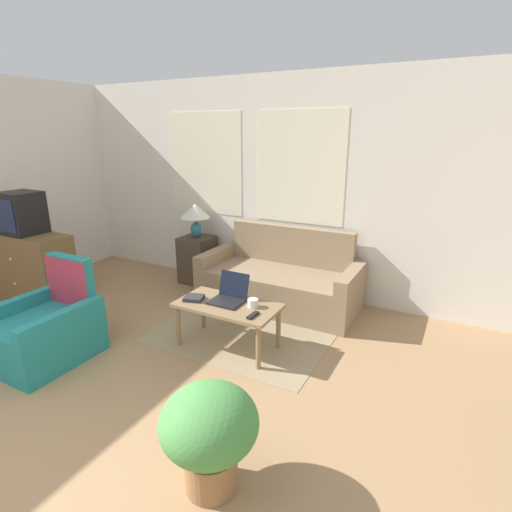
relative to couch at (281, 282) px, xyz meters
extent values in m
cube|color=white|center=(-0.56, 0.43, 1.04)|extent=(6.33, 0.05, 2.60)
cube|color=white|center=(-1.31, 0.40, 1.29)|extent=(1.10, 0.01, 1.30)
cube|color=white|center=(0.03, 0.40, 1.29)|extent=(1.10, 0.01, 1.30)
cube|color=#9E8966|center=(-0.01, -0.61, -0.26)|extent=(1.72, 1.82, 0.01)
cube|color=#937A5B|center=(0.00, -0.07, -0.06)|extent=(1.54, 0.83, 0.42)
cube|color=#937A5B|center=(0.00, 0.28, 0.17)|extent=(1.54, 0.12, 0.87)
cube|color=#937A5B|center=(-0.84, -0.07, 0.02)|extent=(0.14, 0.83, 0.57)
cube|color=#937A5B|center=(0.84, -0.07, 0.02)|extent=(0.14, 0.83, 0.57)
cube|color=teal|center=(-1.34, -2.12, -0.06)|extent=(0.50, 0.81, 0.41)
cube|color=teal|center=(-1.34, -1.76, 0.17)|extent=(0.50, 0.10, 0.87)
cube|color=teal|center=(-1.64, -2.12, 0.00)|extent=(0.10, 0.81, 0.53)
cube|color=teal|center=(-1.04, -2.12, 0.00)|extent=(0.10, 0.81, 0.53)
cube|color=#B23347|center=(-1.34, -1.82, 0.27)|extent=(0.53, 0.01, 0.63)
cube|color=brown|center=(-2.62, -1.34, 0.16)|extent=(1.11, 0.42, 0.84)
sphere|color=tan|center=(-2.62, -1.55, 0.32)|extent=(0.04, 0.04, 0.04)
sphere|color=tan|center=(-2.62, -1.55, 0.03)|extent=(0.04, 0.04, 0.04)
cube|color=black|center=(-2.62, -1.34, 0.81)|extent=(0.41, 0.38, 0.47)
cube|color=#192342|center=(-2.62, -1.53, 0.81)|extent=(0.34, 0.01, 0.37)
cube|color=#4C3D2D|center=(-1.30, 0.13, 0.05)|extent=(0.40, 0.40, 0.62)
ellipsoid|color=teal|center=(-1.30, 0.13, 0.46)|extent=(0.14, 0.14, 0.20)
cylinder|color=tan|center=(-1.30, 0.13, 0.59)|extent=(0.02, 0.02, 0.06)
cone|color=white|center=(-1.30, 0.13, 0.71)|extent=(0.39, 0.39, 0.18)
cube|color=#8E704C|center=(-0.01, -1.16, 0.16)|extent=(0.95, 0.50, 0.03)
cylinder|color=#8E704C|center=(-0.44, -1.36, -0.06)|extent=(0.04, 0.04, 0.41)
cylinder|color=#8E704C|center=(0.41, -1.36, -0.06)|extent=(0.04, 0.04, 0.41)
cylinder|color=#8E704C|center=(-0.44, -0.96, -0.06)|extent=(0.04, 0.04, 0.41)
cylinder|color=#8E704C|center=(0.41, -0.96, -0.06)|extent=(0.04, 0.04, 0.41)
cube|color=black|center=(-0.04, -1.15, 0.18)|extent=(0.30, 0.24, 0.02)
cube|color=black|center=(-0.04, -1.00, 0.30)|extent=(0.30, 0.07, 0.23)
cylinder|color=white|center=(0.22, -1.11, 0.21)|extent=(0.10, 0.10, 0.08)
cube|color=#2D2D33|center=(-0.34, -1.23, 0.19)|extent=(0.21, 0.20, 0.04)
cube|color=black|center=(0.32, -1.28, 0.18)|extent=(0.05, 0.15, 0.02)
cylinder|color=#996B42|center=(0.73, -2.54, -0.15)|extent=(0.30, 0.30, 0.23)
ellipsoid|color=#4C9347|center=(0.73, -2.54, 0.17)|extent=(0.55, 0.55, 0.41)
camera|label=1|loc=(1.81, -4.01, 1.68)|focal=28.00mm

